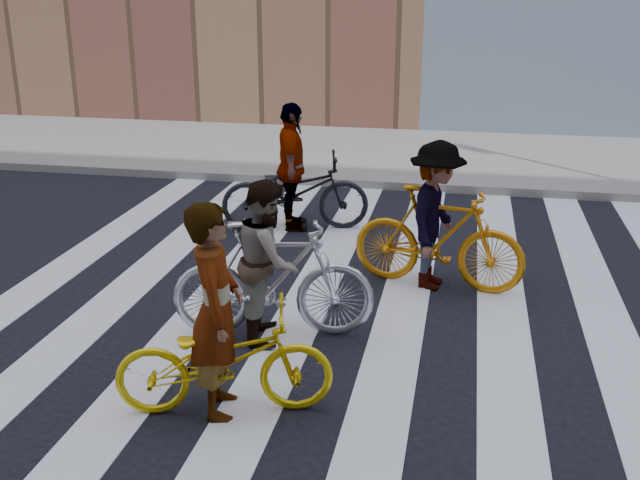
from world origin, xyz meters
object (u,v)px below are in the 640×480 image
(bike_silver_mid, at_px, (273,280))
(bike_yellow_right, at_px, (439,238))
(bike_yellow_left, at_px, (224,360))
(bike_dark_rear, at_px, (295,192))
(rider_right, at_px, (435,216))
(rider_mid, at_px, (268,260))
(rider_left, at_px, (216,311))
(rider_rear, at_px, (292,167))

(bike_silver_mid, height_order, bike_yellow_right, bike_silver_mid)
(bike_yellow_left, distance_m, bike_dark_rear, 5.01)
(rider_right, bearing_deg, rider_mid, 146.32)
(bike_dark_rear, distance_m, rider_left, 5.02)
(bike_dark_rear, relative_size, rider_rear, 1.15)
(bike_yellow_left, bearing_deg, rider_rear, -7.91)
(bike_yellow_left, relative_size, bike_yellow_right, 0.89)
(bike_yellow_right, bearing_deg, rider_left, 161.96)
(bike_silver_mid, distance_m, rider_mid, 0.22)
(bike_yellow_right, xyz_separation_m, rider_rear, (-2.23, 1.83, 0.32))
(bike_yellow_right, distance_m, rider_mid, 2.35)
(bike_yellow_left, xyz_separation_m, rider_right, (1.58, 3.15, 0.41))
(rider_mid, distance_m, rider_right, 2.30)
(bike_yellow_left, bearing_deg, bike_yellow_right, -42.11)
(bike_silver_mid, relative_size, rider_left, 1.11)
(rider_left, relative_size, rider_right, 1.05)
(bike_yellow_right, distance_m, bike_dark_rear, 2.84)
(bike_yellow_right, xyz_separation_m, rider_mid, (-1.64, -1.66, 0.21))
(bike_yellow_left, relative_size, rider_rear, 0.98)
(rider_rear, bearing_deg, bike_yellow_left, 172.78)
(bike_yellow_left, relative_size, bike_silver_mid, 0.89)
(rider_left, distance_m, rider_mid, 1.49)
(bike_yellow_right, height_order, bike_dark_rear, bike_yellow_right)
(bike_yellow_left, relative_size, rider_left, 0.98)
(bike_yellow_left, bearing_deg, rider_mid, -14.35)
(bike_yellow_left, distance_m, rider_mid, 1.53)
(bike_yellow_left, distance_m, bike_silver_mid, 1.49)
(bike_yellow_left, xyz_separation_m, rider_left, (-0.05, 0.00, 0.45))
(bike_yellow_left, xyz_separation_m, rider_rear, (-0.59, 4.98, 0.46))
(bike_yellow_left, height_order, rider_left, rider_left)
(rider_right, relative_size, rider_rear, 0.95)
(bike_yellow_right, relative_size, rider_left, 1.10)
(rider_mid, bearing_deg, bike_dark_rear, -2.27)
(rider_rear, bearing_deg, bike_yellow_right, -143.45)
(bike_silver_mid, bearing_deg, bike_dark_rear, -1.47)
(rider_mid, bearing_deg, bike_yellow_left, 169.39)
(rider_left, relative_size, rider_rear, 1.00)
(rider_left, bearing_deg, bike_yellow_left, -104.69)
(rider_right, bearing_deg, rider_left, 162.67)
(bike_yellow_right, distance_m, rider_right, 0.28)
(bike_silver_mid, height_order, bike_dark_rear, bike_silver_mid)
(bike_yellow_right, bearing_deg, rider_rear, 60.64)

